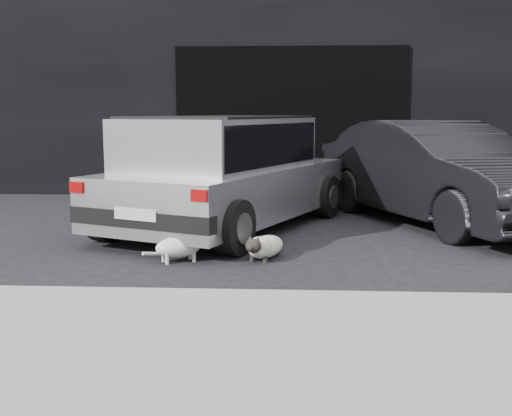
# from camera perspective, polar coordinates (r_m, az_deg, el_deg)

# --- Properties ---
(ground) EXTENTS (80.00, 80.00, 0.00)m
(ground) POSITION_cam_1_polar(r_m,az_deg,el_deg) (7.53, -4.70, -2.87)
(ground) COLOR black
(ground) RESTS_ON ground
(building_facade) EXTENTS (34.00, 4.00, 5.00)m
(building_facade) POSITION_cam_1_polar(r_m,az_deg,el_deg) (13.34, 3.16, 12.92)
(building_facade) COLOR black
(building_facade) RESTS_ON ground
(garage_opening) EXTENTS (4.00, 0.10, 2.60)m
(garage_opening) POSITION_cam_1_polar(r_m,az_deg,el_deg) (11.30, 3.09, 7.61)
(garage_opening) COLOR black
(garage_opening) RESTS_ON ground
(curb) EXTENTS (18.00, 0.25, 0.12)m
(curb) POSITION_cam_1_polar(r_m,az_deg,el_deg) (4.92, 2.79, -8.35)
(curb) COLOR gray
(curb) RESTS_ON ground
(sidewalk) EXTENTS (18.00, 2.20, 0.11)m
(sidewalk) POSITION_cam_1_polar(r_m,az_deg,el_deg) (3.79, 2.65, -13.71)
(sidewalk) COLOR gray
(sidewalk) RESTS_ON ground
(silver_hatchback) EXTENTS (3.14, 4.26, 1.44)m
(silver_hatchback) POSITION_cam_1_polar(r_m,az_deg,el_deg) (8.11, -2.86, 3.57)
(silver_hatchback) COLOR #B4B6B9
(silver_hatchback) RESTS_ON ground
(second_car) EXTENTS (3.00, 4.40, 1.37)m
(second_car) POSITION_cam_1_polar(r_m,az_deg,el_deg) (8.84, 15.94, 3.04)
(second_car) COLOR black
(second_car) RESTS_ON ground
(cat_siamese) EXTENTS (0.48, 0.82, 0.30)m
(cat_siamese) POSITION_cam_1_polar(r_m,az_deg,el_deg) (6.51, 0.68, -3.46)
(cat_siamese) COLOR beige
(cat_siamese) RESTS_ON ground
(cat_white) EXTENTS (0.63, 0.45, 0.33)m
(cat_white) POSITION_cam_1_polar(r_m,az_deg,el_deg) (6.47, -6.61, -3.35)
(cat_white) COLOR white
(cat_white) RESTS_ON ground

